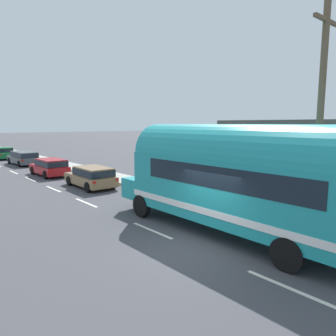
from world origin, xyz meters
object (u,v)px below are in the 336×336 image
(painted_bus, at_px, (240,176))
(utility_pole, at_px, (320,116))
(car_fourth, at_px, (3,153))
(car_third, at_px, (24,157))
(car_second, at_px, (50,166))
(car_lead, at_px, (92,176))

(painted_bus, bearing_deg, utility_pole, -32.42)
(utility_pole, relative_size, car_fourth, 1.83)
(utility_pole, height_order, car_third, utility_pole)
(car_second, distance_m, car_fourth, 15.97)
(car_lead, distance_m, car_third, 14.94)
(painted_bus, height_order, car_second, painted_bus)
(car_lead, bearing_deg, car_third, 89.77)
(utility_pole, height_order, car_second, utility_pole)
(utility_pole, distance_m, car_third, 28.62)
(utility_pole, distance_m, painted_bus, 3.62)
(utility_pole, distance_m, car_lead, 14.05)
(painted_bus, height_order, car_third, painted_bus)
(car_second, bearing_deg, car_lead, -86.86)
(car_lead, relative_size, car_fourth, 0.92)
(car_fourth, bearing_deg, car_lead, -89.62)
(painted_bus, bearing_deg, car_fourth, 90.02)
(car_lead, bearing_deg, utility_pole, -80.07)
(painted_bus, distance_m, car_fourth, 34.26)
(painted_bus, bearing_deg, car_lead, 89.33)
(painted_bus, distance_m, car_second, 18.31)
(car_lead, xyz_separation_m, car_second, (-0.35, 6.46, 0.00))
(car_lead, distance_m, car_second, 6.47)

